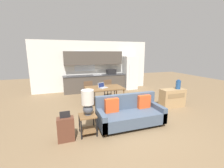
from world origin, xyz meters
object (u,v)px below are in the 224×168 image
Objects in this scene: dining_chair_far_left at (89,90)px; couch at (129,114)px; refrigerator at (130,73)px; suitcase at (66,129)px; vase at (178,85)px; dining_table at (104,89)px; table_lamp at (88,101)px; laptop at (102,87)px; side_table at (88,121)px; credenza at (172,98)px; dining_chair_far_right at (109,88)px.

couch is at bearing -82.74° from dining_chair_far_left.
refrigerator is 2.52× the size of suitcase.
refrigerator is 5.21× the size of vase.
couch is 2.62m from vase.
dining_table is 1.72× the size of dining_chair_far_left.
dining_table is at bearing -134.30° from refrigerator.
suitcase is at bearing -166.00° from table_lamp.
laptop is (-2.28, -2.27, -0.17)m from refrigerator.
dining_table is 2.28m from side_table.
side_table is at bearing -164.46° from credenza.
credenza reaches higher than side_table.
credenza is 2.76m from dining_chair_far_right.
table_lamp is 3.62m from credenza.
couch reaches higher than suitcase.
laptop is at bearing 158.12° from credenza.
couch is at bearing 5.27° from table_lamp.
dining_chair_far_right is (0.25, 2.74, 0.15)m from couch.
credenza is 1.29× the size of suitcase.
table_lamp is (-1.01, -2.00, 0.22)m from dining_table.
table_lamp is 0.67× the size of credenza.
table_lamp reaches higher than side_table.
vase reaches higher than credenza.
dining_chair_far_left is at bearing 148.93° from vase.
vase is at bearing 18.22° from couch.
suitcase is at bearing -154.26° from laptop.
couch is 1.34m from table_lamp.
table_lamp reaches higher than dining_chair_far_right.
laptop reaches higher than side_table.
dining_table is 2.74× the size of side_table.
refrigerator reaches higher than table_lamp.
vase is (3.67, 0.93, 0.52)m from side_table.
dining_table is 1.92m from couch.
refrigerator reaches higher than dining_chair_far_left.
dining_chair_far_left and dining_chair_far_right have the same top height.
side_table is 2.86m from dining_chair_far_left.
couch is 5.22× the size of vase.
dining_table is at bearing -66.18° from dining_chair_far_left.
vase is at bearing -38.06° from dining_chair_far_left.
couch reaches higher than credenza.
vase reaches higher than laptop.
vase is at bearing -22.33° from dining_table.
refrigerator is 1.95× the size of credenza.
laptop is (-2.73, 1.05, -0.10)m from vase.
dining_chair_far_left is at bearing 120.81° from dining_table.
laptop is at bearing 64.63° from side_table.
credenza is at bearing 169.63° from vase.
table_lamp is 1.60× the size of laptop.
couch is 2.53× the size of suitcase.
table_lamp is 0.77× the size of dining_chair_far_right.
table_lamp is at bearing -124.61° from dining_chair_far_right.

